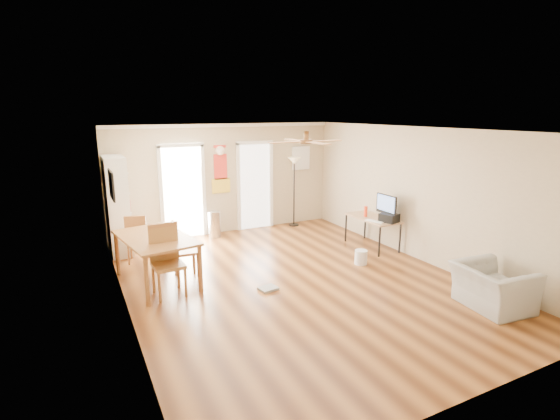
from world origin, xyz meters
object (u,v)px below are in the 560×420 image
bookshelf (117,206)px  wastebasket_a (361,257)px  dining_chair_far (138,238)px  torchiere_lamp (294,192)px  armchair (492,287)px  dining_chair_right_a (184,247)px  dining_chair_right_b (186,249)px  printer (389,218)px  dining_chair_near (168,262)px  trash_can (214,224)px  dining_table (157,260)px  computer_desk (372,232)px

bookshelf → wastebasket_a: bookshelf is taller
dining_chair_far → torchiere_lamp: size_ratio=0.54×
torchiere_lamp → armchair: torchiere_lamp is taller
bookshelf → dining_chair_far: 0.92m
dining_chair_right_a → wastebasket_a: 3.36m
bookshelf → dining_chair_right_b: bearing=-46.0°
dining_chair_right_a → armchair: dining_chair_right_a is taller
dining_chair_far → wastebasket_a: size_ratio=3.43×
printer → bookshelf: bearing=136.5°
dining_chair_near → wastebasket_a: size_ratio=4.09×
dining_chair_right_a → trash_can: bearing=-20.1°
dining_chair_right_a → dining_chair_right_b: size_ratio=0.97×
torchiere_lamp → printer: torchiere_lamp is taller
wastebasket_a → printer: bearing=18.3°
dining_table → torchiere_lamp: bearing=29.8°
dining_chair_far → armchair: bearing=150.3°
trash_can → printer: size_ratio=1.82×
dining_table → torchiere_lamp: (3.88, 2.22, 0.46)m
dining_table → dining_chair_right_b: dining_chair_right_b is taller
trash_can → wastebasket_a: (1.97, -2.98, -0.17)m
computer_desk → armchair: size_ratio=1.23×
dining_chair_right_b → dining_chair_far: 1.28m
dining_chair_far → armchair: 6.28m
dining_table → printer: (4.60, -0.54, 0.33)m
dining_table → torchiere_lamp: torchiere_lamp is taller
wastebasket_a → computer_desk: bearing=41.3°
bookshelf → dining_chair_near: bookshelf is taller
armchair → computer_desk: bearing=2.5°
dining_chair_right_b → dining_table: bearing=112.0°
bookshelf → wastebasket_a: (4.06, -2.80, -0.87)m
printer → wastebasket_a: 1.14m
dining_chair_right_a → printer: dining_chair_right_a is taller
dining_table → dining_chair_far: 1.26m
dining_chair_near → dining_chair_far: 1.85m
dining_chair_right_b → computer_desk: 4.00m
bookshelf → dining_chair_right_b: bookshelf is taller
printer → armchair: (-0.30, -2.67, -0.42)m
printer → armchair: bearing=-113.3°
torchiere_lamp → wastebasket_a: 3.15m
trash_can → printer: printer is taller
computer_desk → printer: size_ratio=3.65×
dining_chair_right_a → dining_chair_far: dining_chair_far is taller
dining_chair_near → printer: bearing=-1.8°
dining_table → printer: printer is taller
dining_table → printer: size_ratio=4.91×
dining_chair_far → dining_chair_right_a: bearing=141.1°
dining_chair_far → printer: size_ratio=2.82×
dining_chair_right_b → dining_chair_far: size_ratio=1.02×
dining_table → torchiere_lamp: size_ratio=0.95×
bookshelf → dining_chair_near: size_ratio=1.77×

